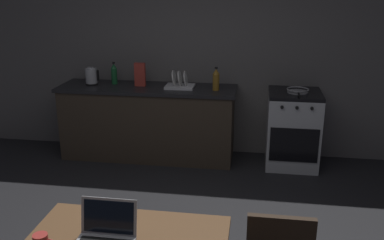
% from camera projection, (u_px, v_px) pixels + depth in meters
% --- Properties ---
extents(back_wall, '(6.40, 0.10, 2.68)m').
position_uv_depth(back_wall, '(221.00, 48.00, 5.28)').
color(back_wall, '#615E5E').
rests_on(back_wall, ground_plane).
extents(kitchen_counter, '(2.16, 0.64, 0.90)m').
position_uv_depth(kitchen_counter, '(148.00, 122.00, 5.34)').
color(kitchen_counter, '#382D23').
rests_on(kitchen_counter, ground_plane).
extents(stove_oven, '(0.60, 0.62, 0.90)m').
position_uv_depth(stove_oven, '(293.00, 129.00, 5.09)').
color(stove_oven, '#B7BABF').
rests_on(stove_oven, ground_plane).
extents(laptop, '(0.32, 0.27, 0.22)m').
position_uv_depth(laptop, '(104.00, 237.00, 2.33)').
color(laptop, '#99999E').
rests_on(laptop, dining_table).
extents(electric_kettle, '(0.17, 0.15, 0.22)m').
position_uv_depth(electric_kettle, '(91.00, 76.00, 5.27)').
color(electric_kettle, black).
rests_on(electric_kettle, kitchen_counter).
extents(bottle, '(0.08, 0.08, 0.27)m').
position_uv_depth(bottle, '(216.00, 79.00, 5.00)').
color(bottle, '#8C601E').
rests_on(bottle, kitchen_counter).
extents(frying_pan, '(0.25, 0.43, 0.05)m').
position_uv_depth(frying_pan, '(298.00, 91.00, 4.92)').
color(frying_pan, gray).
rests_on(frying_pan, stove_oven).
extents(cereal_box, '(0.13, 0.05, 0.28)m').
position_uv_depth(cereal_box, '(140.00, 75.00, 5.19)').
color(cereal_box, '#B2382D').
rests_on(cereal_box, kitchen_counter).
extents(dish_rack, '(0.34, 0.26, 0.21)m').
position_uv_depth(dish_rack, '(180.00, 84.00, 5.13)').
color(dish_rack, silver).
rests_on(dish_rack, kitchen_counter).
extents(bottle_b, '(0.07, 0.07, 0.27)m').
position_uv_depth(bottle_b, '(114.00, 74.00, 5.30)').
color(bottle_b, '#19592D').
rests_on(bottle_b, kitchen_counter).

